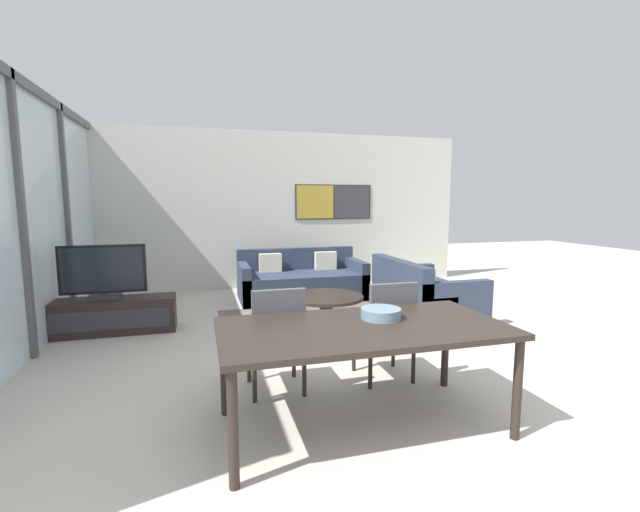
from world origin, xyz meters
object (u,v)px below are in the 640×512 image
tv_console (106,316)px  dining_chair_centre (387,324)px  sofa_side (421,297)px  dining_table (363,334)px  coffee_table (326,302)px  sofa_main (300,281)px  dining_chair_left (277,333)px  television (103,273)px  fruit_bowl (381,313)px

tv_console → dining_chair_centre: 3.43m
tv_console → sofa_side: (4.01, -0.29, 0.06)m
sofa_side → dining_table: sofa_side is taller
tv_console → coffee_table: size_ratio=1.63×
sofa_main → dining_chair_left: 3.53m
sofa_side → dining_chair_centre: dining_chair_centre is taller
television → tv_console: bearing=-90.0°
television → coffee_table: 2.72m
tv_console → sofa_main: bearing=25.1°
sofa_side → coffee_table: (-1.34, 0.06, -0.00)m
dining_chair_centre → sofa_side: bearing=53.8°
fruit_bowl → sofa_side: bearing=55.3°
sofa_main → coffee_table: bearing=-90.0°
dining_table → dining_chair_centre: 0.84m
sofa_main → dining_chair_left: size_ratio=2.23×
dining_chair_centre → sofa_main: bearing=89.8°
television → coffee_table: bearing=-5.0°
coffee_table → dining_table: size_ratio=0.49×
sofa_side → dining_chair_centre: (-1.36, -1.85, 0.24)m
dining_table → dining_chair_centre: bearing=54.0°
tv_console → dining_table: 3.58m
dining_chair_left → coffee_table: bearing=62.6°
dining_table → dining_chair_left: dining_chair_left is taller
tv_console → fruit_bowl: size_ratio=5.43×
television → fruit_bowl: bearing=-48.7°
tv_console → television: 0.52m
dining_chair_centre → fruit_bowl: bearing=-119.0°
sofa_side → fruit_bowl: (-1.65, -2.39, 0.51)m
sofa_side → coffee_table: size_ratio=1.59×
sofa_main → coffee_table: sofa_main is taller
dining_table → fruit_bowl: bearing=34.2°
television → sofa_main: bearing=25.1°
sofa_main → dining_chair_centre: bearing=-90.2°
tv_console → coffee_table: bearing=-5.0°
coffee_table → sofa_main: bearing=90.0°
coffee_table → dining_chair_left: (-0.98, -1.89, 0.24)m
television → dining_chair_centre: (2.65, -2.14, -0.22)m
television → sofa_side: size_ratio=0.62×
sofa_side → dining_table: 3.14m
sofa_side → dining_chair_left: dining_chair_left is taller
dining_table → dining_chair_centre: size_ratio=2.19×
coffee_table → dining_chair_centre: size_ratio=1.08×
tv_console → coffee_table: (2.67, -0.23, 0.05)m
fruit_bowl → tv_console: bearing=131.3°
dining_table → fruit_bowl: 0.25m
dining_table → dining_chair_left: bearing=125.3°
coffee_table → fruit_bowl: fruit_bowl is taller
television → coffee_table: television is taller
dining_chair_centre → dining_table: bearing=-126.0°
sofa_side → dining_chair_centre: size_ratio=1.72×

